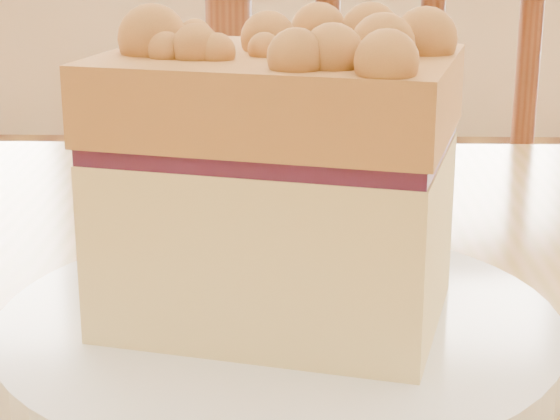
% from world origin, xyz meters
% --- Properties ---
extents(cafe_chair_main, '(0.52, 0.52, 0.93)m').
position_xyz_m(cafe_chair_main, '(0.04, 0.83, 0.47)').
color(cafe_chair_main, brown).
rests_on(cafe_chair_main, ground).
extents(plate, '(0.22, 0.22, 0.02)m').
position_xyz_m(plate, '(-0.04, 0.23, 0.76)').
color(plate, white).
rests_on(plate, cafe_table_main).
extents(cake_slice, '(0.15, 0.12, 0.12)m').
position_xyz_m(cake_slice, '(-0.04, 0.23, 0.82)').
color(cake_slice, '#FDE98F').
rests_on(cake_slice, plate).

